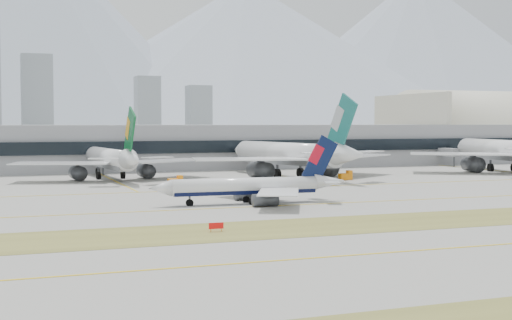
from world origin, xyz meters
name	(u,v)px	position (x,y,z in m)	size (l,w,h in m)	color
ground	(305,201)	(0.00, 0.00, 0.00)	(3000.00, 3000.00, 0.00)	gray
apron_markings	(476,245)	(0.00, -53.95, 0.02)	(360.00, 122.22, 0.06)	olive
taxiing_airliner	(252,187)	(-11.07, 0.29, 3.24)	(40.04, 34.80, 13.46)	white
widebody_eva	(111,160)	(-27.49, 70.22, 5.36)	(56.35, 55.31, 20.15)	white
widebody_cathay	(291,155)	(22.39, 59.46, 6.32)	(65.48, 64.98, 23.78)	white
widebody_china_air	(504,152)	(96.43, 57.72, 6.45)	(66.99, 66.41, 24.28)	white
terminal	(170,146)	(0.00, 114.84, 7.50)	(280.00, 43.10, 15.00)	gray
hangar	(494,157)	(154.56, 135.00, 0.14)	(91.00, 60.00, 60.00)	beige
hold_sign_left	(216,226)	(-28.37, -32.00, 0.88)	(2.20, 0.15, 1.35)	red
gse_c	(346,176)	(32.82, 45.43, 1.05)	(3.55, 2.00, 2.60)	orange
gse_b	(176,182)	(-15.63, 43.79, 1.05)	(3.55, 2.00, 2.60)	orange
mountain_ridge	(39,42)	(33.00, 1404.14, 181.85)	(2830.00, 1120.00, 470.00)	#9EA8B7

